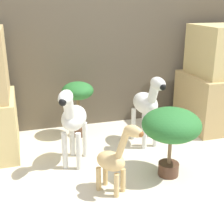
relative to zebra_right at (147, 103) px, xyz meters
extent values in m
plane|color=beige|center=(-0.31, -0.76, -0.42)|extent=(14.00, 14.00, 0.00)
cube|color=brown|center=(-0.31, 0.71, 0.68)|extent=(6.40, 0.08, 2.20)
cube|color=tan|center=(1.01, 0.24, -0.13)|extent=(0.85, 0.70, 0.59)
cylinder|color=silver|center=(0.07, -0.07, -0.26)|extent=(0.05, 0.05, 0.33)
cylinder|color=silver|center=(-0.05, -0.09, -0.26)|extent=(0.05, 0.05, 0.33)
cylinder|color=silver|center=(0.04, 0.16, -0.26)|extent=(0.05, 0.05, 0.33)
cylinder|color=silver|center=(-0.08, 0.15, -0.26)|extent=(0.05, 0.05, 0.33)
ellipsoid|color=silver|center=(0.00, 0.04, -0.01)|extent=(0.24, 0.36, 0.20)
cylinder|color=silver|center=(0.01, -0.10, 0.14)|extent=(0.10, 0.15, 0.23)
ellipsoid|color=silver|center=(0.02, -0.17, 0.24)|extent=(0.13, 0.20, 0.12)
sphere|color=black|center=(0.03, -0.25, 0.23)|extent=(0.06, 0.06, 0.06)
cube|color=black|center=(0.01, -0.10, 0.15)|extent=(0.03, 0.09, 0.20)
cylinder|color=silver|center=(-0.72, -0.29, -0.26)|extent=(0.05, 0.05, 0.33)
cylinder|color=silver|center=(-0.83, -0.24, -0.26)|extent=(0.05, 0.05, 0.33)
cylinder|color=silver|center=(-0.63, -0.08, -0.26)|extent=(0.05, 0.05, 0.33)
cylinder|color=silver|center=(-0.74, -0.03, -0.26)|extent=(0.05, 0.05, 0.33)
ellipsoid|color=silver|center=(-0.73, -0.16, -0.01)|extent=(0.32, 0.39, 0.20)
cylinder|color=silver|center=(-0.79, -0.29, 0.14)|extent=(0.14, 0.17, 0.23)
ellipsoid|color=silver|center=(-0.82, -0.35, 0.24)|extent=(0.18, 0.22, 0.12)
sphere|color=black|center=(-0.85, -0.43, 0.23)|extent=(0.06, 0.06, 0.06)
cube|color=black|center=(-0.79, -0.29, 0.15)|extent=(0.06, 0.09, 0.20)
cylinder|color=tan|center=(-0.47, -0.71, -0.33)|extent=(0.04, 0.04, 0.19)
cylinder|color=tan|center=(-0.54, -0.76, -0.33)|extent=(0.04, 0.04, 0.19)
cylinder|color=tan|center=(-0.57, -0.58, -0.33)|extent=(0.04, 0.04, 0.19)
cylinder|color=tan|center=(-0.64, -0.64, -0.33)|extent=(0.04, 0.04, 0.19)
ellipsoid|color=tan|center=(-0.56, -0.67, -0.17)|extent=(0.26, 0.27, 0.14)
cylinder|color=tan|center=(-0.49, -0.75, -0.01)|extent=(0.12, 0.13, 0.27)
ellipsoid|color=tan|center=(-0.44, -0.81, 0.11)|extent=(0.15, 0.15, 0.08)
sphere|color=brown|center=(-0.40, -0.86, 0.10)|extent=(0.04, 0.04, 0.04)
cylinder|color=#513323|center=(-0.60, 0.38, -0.38)|extent=(0.14, 0.14, 0.09)
cylinder|color=brown|center=(-0.60, 0.38, -0.18)|extent=(0.03, 0.03, 0.31)
ellipsoid|color=#286B2D|center=(-0.60, 0.38, 0.07)|extent=(0.32, 0.32, 0.18)
cylinder|color=#513323|center=(-0.04, -0.59, -0.37)|extent=(0.17, 0.17, 0.11)
cylinder|color=brown|center=(-0.04, -0.59, -0.21)|extent=(0.03, 0.03, 0.21)
ellipsoid|color=#286B2D|center=(-0.04, -0.59, 0.02)|extent=(0.46, 0.46, 0.25)
camera|label=1|loc=(-1.11, -2.60, 0.94)|focal=50.00mm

